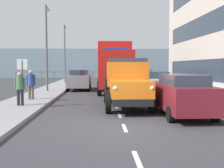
{
  "coord_description": "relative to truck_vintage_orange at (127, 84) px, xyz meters",
  "views": [
    {
      "loc": [
        0.82,
        8.83,
        2.07
      ],
      "look_at": [
        0.11,
        -6.19,
        1.01
      ],
      "focal_mm": 41.29,
      "sensor_mm": 36.0,
      "label": 1
    }
  ],
  "objects": [
    {
      "name": "pedestrian_with_bag",
      "position": [
        5.28,
        -2.47,
        -0.04
      ],
      "size": [
        0.53,
        0.34,
        1.68
      ],
      "color": "#4C473D",
      "rests_on": "sidewalk_right"
    },
    {
      "name": "lorry_cargo_red",
      "position": [
        0.21,
        -8.22,
        0.9
      ],
      "size": [
        2.58,
        8.2,
        3.87
      ],
      "color": "red",
      "rests_on": "ground_plane"
    },
    {
      "name": "car_silver_kerbside_2",
      "position": [
        -2.07,
        -8.98,
        -0.28
      ],
      "size": [
        1.89,
        4.26,
        1.72
      ],
      "color": "#B7BABF",
      "rests_on": "ground_plane"
    },
    {
      "name": "car_white_kerbside_1",
      "position": [
        -2.07,
        -3.74,
        -0.28
      ],
      "size": [
        1.9,
        3.85,
        1.72
      ],
      "color": "white",
      "rests_on": "ground_plane"
    },
    {
      "name": "lamp_post_promenade",
      "position": [
        5.41,
        -7.85,
        2.87
      ],
      "size": [
        0.32,
        1.14,
        6.56
      ],
      "color": "#59595B",
      "rests_on": "sidewalk_right"
    },
    {
      "name": "pedestrian_by_lamp",
      "position": [
        5.19,
        -0.18,
        -0.08
      ],
      "size": [
        0.53,
        0.34,
        1.62
      ],
      "color": "black",
      "rests_on": "sidewalk_right"
    },
    {
      "name": "sea_horizon",
      "position": [
        0.51,
        -32.22,
        1.32
      ],
      "size": [
        80.0,
        0.8,
        5.0
      ],
      "primitive_type": "cube",
      "color": "gray",
      "rests_on": "ground_plane"
    },
    {
      "name": "ground_plane",
      "position": [
        0.51,
        -8.78,
        -1.18
      ],
      "size": [
        80.0,
        80.0,
        0.0
      ],
      "primitive_type": "plane",
      "color": "#38383D"
    },
    {
      "name": "road_centreline_markings",
      "position": [
        0.51,
        -8.62,
        -1.17
      ],
      "size": [
        0.12,
        37.19,
        0.01
      ],
      "color": "silver",
      "rests_on": "ground_plane"
    },
    {
      "name": "seawall_railing",
      "position": [
        0.51,
        -28.62,
        -0.26
      ],
      "size": [
        28.08,
        0.08,
        1.2
      ],
      "color": "#4C5156",
      "rests_on": "ground_plane"
    },
    {
      "name": "street_sign",
      "position": [
        5.07,
        -0.22,
        0.5
      ],
      "size": [
        0.5,
        0.07,
        2.25
      ],
      "color": "#4C4C4C",
      "rests_on": "sidewalk_right"
    },
    {
      "name": "car_maroon_kerbside_near",
      "position": [
        -2.07,
        1.9,
        -0.28
      ],
      "size": [
        1.83,
        4.38,
        1.72
      ],
      "color": "maroon",
      "rests_on": "ground_plane"
    },
    {
      "name": "sidewalk_right",
      "position": [
        5.36,
        -8.78,
        -1.1
      ],
      "size": [
        2.66,
        40.89,
        0.15
      ],
      "primitive_type": "cube",
      "color": "gray",
      "rests_on": "ground_plane"
    },
    {
      "name": "sidewalk_left",
      "position": [
        -4.35,
        -8.78,
        -1.1
      ],
      "size": [
        2.66,
        40.89,
        0.15
      ],
      "primitive_type": "cube",
      "color": "gray",
      "rests_on": "ground_plane"
    },
    {
      "name": "truck_vintage_orange",
      "position": [
        0.0,
        0.0,
        0.0
      ],
      "size": [
        2.17,
        5.64,
        2.43
      ],
      "color": "black",
      "rests_on": "ground_plane"
    },
    {
      "name": "car_grey_oppositeside_0",
      "position": [
        3.08,
        -9.74,
        -0.28
      ],
      "size": [
        1.92,
        3.96,
        1.72
      ],
      "color": "slate",
      "rests_on": "ground_plane"
    },
    {
      "name": "car_red_kerbside_3",
      "position": [
        -2.07,
        -14.99,
        -0.28
      ],
      "size": [
        1.78,
        4.06,
        1.72
      ],
      "color": "#B21E1E",
      "rests_on": "ground_plane"
    },
    {
      "name": "lamp_post_far",
      "position": [
        5.3,
        -17.38,
        2.88
      ],
      "size": [
        0.32,
        1.14,
        6.57
      ],
      "color": "#59595B",
      "rests_on": "sidewalk_right"
    }
  ]
}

